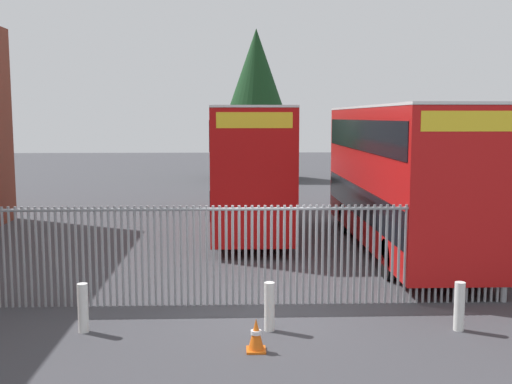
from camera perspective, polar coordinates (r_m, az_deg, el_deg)
ground_plane at (r=21.53m, az=-0.39°, el=-4.00°), size 100.00×100.00×0.00m
palisade_fence at (r=13.48m, az=-6.35°, el=-5.55°), size 14.14×0.14×2.35m
double_decker_bus_near_gate at (r=19.20m, az=13.15°, el=1.79°), size 2.54×10.81×4.42m
double_decker_bus_behind_fence_right at (r=22.65m, az=-0.61°, el=2.73°), size 2.54×10.81×4.42m
bollard_near_left at (r=12.40m, az=-15.68°, el=-10.27°), size 0.20×0.20×0.95m
bollard_center_front at (r=12.03m, az=1.25°, el=-10.53°), size 0.20×0.20×0.95m
bollard_near_right at (r=12.66m, az=18.26°, el=-9.99°), size 0.20×0.20×0.95m
traffic_cone_by_gate at (r=11.09m, az=0.01°, el=-13.09°), size 0.34×0.34×0.59m
tree_tall_back at (r=40.71m, az=0.02°, el=9.34°), size 5.56×5.56×9.76m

